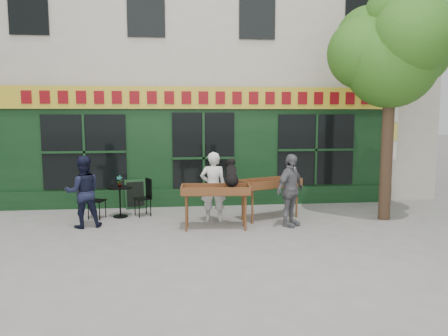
{
  "coord_description": "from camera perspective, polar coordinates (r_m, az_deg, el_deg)",
  "views": [
    {
      "loc": [
        -0.78,
        -9.69,
        2.58
      ],
      "look_at": [
        0.36,
        0.5,
        1.29
      ],
      "focal_mm": 35.0,
      "sensor_mm": 36.0,
      "label": 1
    }
  ],
  "objects": [
    {
      "name": "bistro_chair_left",
      "position": [
        11.21,
        -16.71,
        -3.54
      ],
      "size": [
        0.47,
        0.46,
        0.95
      ],
      "rotation": [
        0.0,
        0.0,
        1.22
      ],
      "color": "black",
      "rests_on": "ground"
    },
    {
      "name": "street_tree",
      "position": [
        11.38,
        21.09,
        14.41
      ],
      "size": [
        3.05,
        2.9,
        5.6
      ],
      "color": "#382619",
      "rests_on": "ground"
    },
    {
      "name": "bistro_table",
      "position": [
        11.18,
        -13.44,
        -3.53
      ],
      "size": [
        0.6,
        0.6,
        0.76
      ],
      "color": "black",
      "rests_on": "ground"
    },
    {
      "name": "woman",
      "position": [
        10.38,
        -1.43,
        -2.5
      ],
      "size": [
        0.64,
        0.45,
        1.68
      ],
      "primitive_type": "imported",
      "rotation": [
        0.0,
        0.0,
        3.07
      ],
      "color": "white",
      "rests_on": "ground"
    },
    {
      "name": "dog",
      "position": [
        9.66,
        1.0,
        -0.52
      ],
      "size": [
        0.38,
        0.62,
        0.6
      ],
      "primitive_type": null,
      "rotation": [
        0.0,
        0.0,
        -0.08
      ],
      "color": "black",
      "rests_on": "book_cart_center"
    },
    {
      "name": "book_cart_center",
      "position": [
        9.74,
        -1.09,
        -3.24
      ],
      "size": [
        1.54,
        0.73,
        0.99
      ],
      "rotation": [
        0.0,
        0.0,
        -0.08
      ],
      "color": "brown",
      "rests_on": "ground"
    },
    {
      "name": "chalkboard",
      "position": [
        12.12,
        -11.49,
        -3.35
      ],
      "size": [
        0.59,
        0.3,
        0.79
      ],
      "rotation": [
        0.0,
        0.0,
        0.22
      ],
      "color": "black",
      "rests_on": "ground"
    },
    {
      "name": "potted_plant",
      "position": [
        11.12,
        -13.49,
        -1.69
      ],
      "size": [
        0.16,
        0.11,
        0.29
      ],
      "primitive_type": "imported",
      "rotation": [
        0.0,
        0.0,
        -0.09
      ],
      "color": "gray",
      "rests_on": "bistro_table"
    },
    {
      "name": "book_cart_right",
      "position": [
        10.72,
        6.04,
        -2.32
      ],
      "size": [
        1.62,
        1.15,
        0.99
      ],
      "rotation": [
        0.0,
        0.0,
        0.39
      ],
      "color": "brown",
      "rests_on": "ground"
    },
    {
      "name": "bistro_chair_right",
      "position": [
        11.2,
        -10.18,
        -3.35
      ],
      "size": [
        0.48,
        0.48,
        0.95
      ],
      "rotation": [
        0.0,
        0.0,
        -1.13
      ],
      "color": "black",
      "rests_on": "ground"
    },
    {
      "name": "man_left",
      "position": [
        10.37,
        -17.93,
        -2.98
      ],
      "size": [
        0.93,
        0.8,
        1.63
      ],
      "primitive_type": "imported",
      "rotation": [
        0.0,
        0.0,
        3.4
      ],
      "color": "black",
      "rests_on": "ground"
    },
    {
      "name": "building",
      "position": [
        15.86,
        -3.66,
        15.82
      ],
      "size": [
        14.0,
        7.26,
        10.0
      ],
      "color": "beige",
      "rests_on": "ground"
    },
    {
      "name": "ground",
      "position": [
        10.05,
        -1.76,
        -7.71
      ],
      "size": [
        80.0,
        80.0,
        0.0
      ],
      "primitive_type": "plane",
      "color": "slate",
      "rests_on": "ground"
    },
    {
      "name": "man_right",
      "position": [
        10.07,
        8.63,
        -2.91
      ],
      "size": [
        1.0,
        0.96,
        1.67
      ],
      "primitive_type": "imported",
      "rotation": [
        0.0,
        0.0,
        0.74
      ],
      "color": "#5E5E63",
      "rests_on": "ground"
    }
  ]
}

